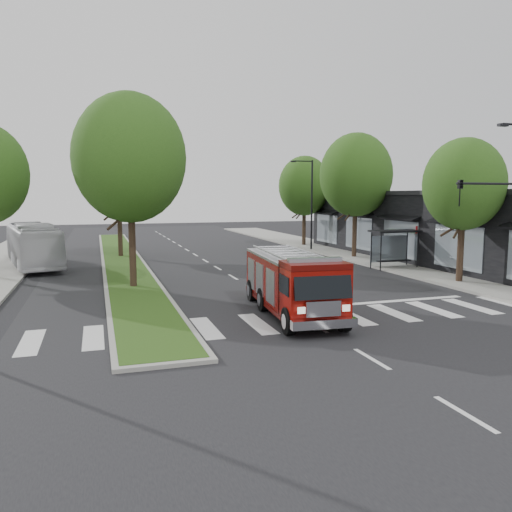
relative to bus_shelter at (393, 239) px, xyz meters
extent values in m
plane|color=black|center=(-11.20, -8.15, -2.04)|extent=(140.00, 140.00, 0.00)
cube|color=gray|center=(1.30, 1.85, -1.96)|extent=(5.00, 80.00, 0.15)
cube|color=gray|center=(-17.20, 9.85, -1.97)|extent=(3.00, 50.00, 0.14)
cube|color=#264313|center=(-17.20, 9.85, -1.89)|extent=(2.60, 49.50, 0.02)
cube|color=black|center=(5.80, 1.85, 0.46)|extent=(8.00, 30.00, 5.00)
cylinder|color=black|center=(-1.40, -0.75, -0.79)|extent=(0.08, 0.08, 2.50)
cylinder|color=black|center=(1.40, -0.75, -0.79)|extent=(0.08, 0.08, 2.50)
cylinder|color=black|center=(-1.40, 0.45, -0.79)|extent=(0.08, 0.08, 2.50)
cylinder|color=black|center=(1.40, 0.45, -0.79)|extent=(0.08, 0.08, 2.50)
cube|color=black|center=(0.00, -0.15, 0.51)|extent=(3.20, 1.60, 0.12)
cube|color=#8C99A5|center=(0.00, 0.55, -0.74)|extent=(2.80, 0.04, 1.80)
cube|color=black|center=(0.00, -0.15, -1.49)|extent=(2.40, 0.40, 0.08)
cylinder|color=black|center=(0.30, -6.15, -0.17)|extent=(0.36, 0.36, 3.74)
ellipsoid|color=#15370F|center=(0.30, -6.15, 3.49)|extent=(4.40, 4.40, 5.06)
cylinder|color=black|center=(0.30, 5.85, 0.16)|extent=(0.36, 0.36, 4.40)
ellipsoid|color=#15370F|center=(0.30, 5.85, 4.46)|extent=(5.60, 5.60, 6.44)
cylinder|color=black|center=(0.30, 15.85, -0.06)|extent=(0.36, 0.36, 3.96)
ellipsoid|color=#15370F|center=(0.30, 15.85, 3.81)|extent=(5.00, 5.00, 5.75)
cylinder|color=black|center=(-17.20, -2.15, 0.27)|extent=(0.36, 0.36, 4.62)
ellipsoid|color=#15370F|center=(-17.20, -2.15, 4.79)|extent=(5.80, 5.80, 6.67)
cylinder|color=black|center=(-17.20, 11.85, 0.16)|extent=(0.36, 0.36, 4.40)
ellipsoid|color=#15370F|center=(-17.20, 11.85, 4.46)|extent=(5.60, 5.60, 6.44)
cube|color=black|center=(-2.50, -11.65, 5.81)|extent=(0.45, 0.20, 0.12)
cylinder|color=black|center=(-2.70, -11.65, 3.36)|extent=(4.00, 0.10, 0.10)
imported|color=black|center=(-4.50, -11.65, 2.96)|extent=(0.18, 0.22, 1.10)
cylinder|color=black|center=(-0.70, 11.85, 1.96)|extent=(0.16, 0.16, 8.00)
cylinder|color=black|center=(-1.60, 11.85, 5.86)|extent=(1.80, 0.10, 0.10)
cube|color=black|center=(-2.50, 11.85, 5.81)|extent=(0.45, 0.20, 0.12)
cube|color=#4D0704|center=(-11.34, -9.97, -1.59)|extent=(2.86, 7.73, 0.23)
cube|color=maroon|center=(-11.28, -9.25, -0.64)|extent=(2.72, 5.94, 1.80)
cube|color=maroon|center=(-11.56, -12.75, -0.64)|extent=(2.38, 1.80, 1.89)
cube|color=#B2B2B7|center=(-11.28, -9.25, 0.31)|extent=(2.72, 5.94, 0.11)
cylinder|color=#B2B2B7|center=(-12.09, -9.18, 0.49)|extent=(0.53, 5.40, 0.09)
cylinder|color=#B2B2B7|center=(-10.47, -9.32, 0.49)|extent=(0.53, 5.40, 0.09)
cube|color=silver|center=(-11.65, -13.79, -1.50)|extent=(2.36, 0.51, 0.32)
cube|color=#8C99A5|center=(-11.56, -12.75, 0.58)|extent=(2.00, 0.48, 0.16)
cylinder|color=black|center=(-12.62, -12.94, -1.54)|extent=(0.40, 1.01, 0.99)
cylinder|color=black|center=(-10.55, -13.11, -1.54)|extent=(0.40, 1.01, 0.99)
cylinder|color=black|center=(-12.31, -9.16, -1.54)|extent=(0.40, 1.01, 0.99)
cylinder|color=black|center=(-10.24, -9.33, -1.54)|extent=(0.40, 1.01, 0.99)
cylinder|color=black|center=(-12.13, -7.01, -1.54)|extent=(0.40, 1.01, 0.99)
cylinder|color=black|center=(-10.07, -7.18, -1.54)|extent=(0.40, 1.01, 0.99)
imported|color=silver|center=(-23.20, 8.53, -0.53)|extent=(4.81, 11.10, 3.01)
camera|label=1|loc=(-18.95, -28.93, 2.85)|focal=35.00mm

